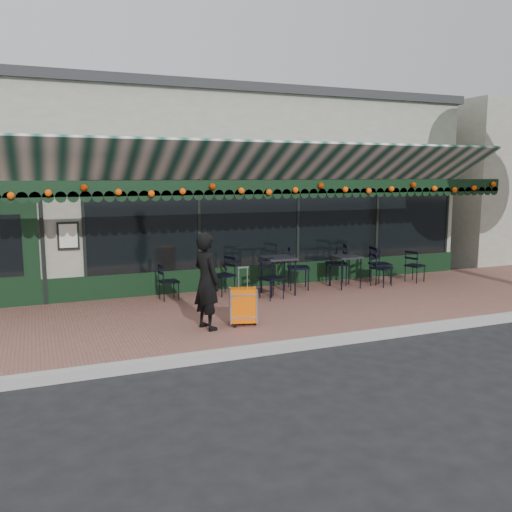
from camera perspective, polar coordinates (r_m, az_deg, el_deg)
name	(u,v)px	position (r m, az deg, el deg)	size (l,w,h in m)	color
ground	(329,344)	(8.93, 7.74, -9.12)	(80.00, 80.00, 0.00)	black
sidewalk	(278,311)	(10.62, 2.33, -5.76)	(18.00, 4.00, 0.15)	brown
curb	(332,340)	(8.84, 8.01, -8.79)	(18.00, 0.16, 0.15)	#9E9E99
restaurant_building	(194,190)	(15.79, -6.52, 6.94)	(12.00, 9.60, 4.50)	gray
woman	(207,281)	(8.98, -5.22, -2.65)	(0.59, 0.39, 1.62)	black
suitcase	(243,306)	(9.26, -1.36, -5.28)	(0.49, 0.35, 1.00)	#F15D07
cafe_table_a	(346,259)	(12.45, 9.43, -0.31)	(0.59, 0.59, 0.73)	black
cafe_table_b	(278,261)	(11.58, 2.36, -0.51)	(0.66, 0.66, 0.81)	black
chair_a_left	(336,264)	(12.81, 8.46, -0.85)	(0.48, 0.48, 0.96)	black
chair_a_right	(380,265)	(13.14, 12.95, -0.89)	(0.45, 0.45, 0.89)	black
chair_a_front	(382,268)	(12.81, 13.09, -1.27)	(0.41, 0.41, 0.83)	black
chair_a_extra	(415,266)	(13.52, 16.40, -1.01)	(0.39, 0.39, 0.77)	black
chair_b_left	(223,276)	(11.57, -3.46, -2.09)	(0.42, 0.42, 0.83)	black
chair_b_right	(299,268)	(12.18, 4.50, -1.28)	(0.48, 0.48, 0.95)	black
chair_b_front	(272,279)	(11.20, 1.67, -2.39)	(0.42, 0.42, 0.85)	black
chair_solo	(169,282)	(11.25, -9.16, -2.70)	(0.38, 0.38, 0.75)	black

